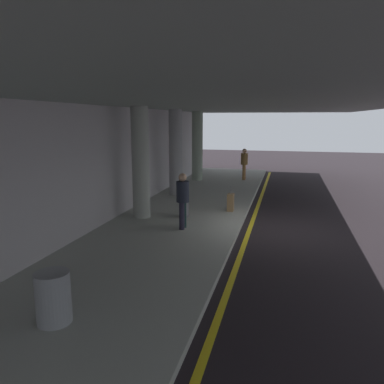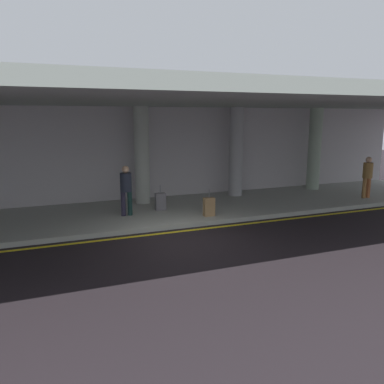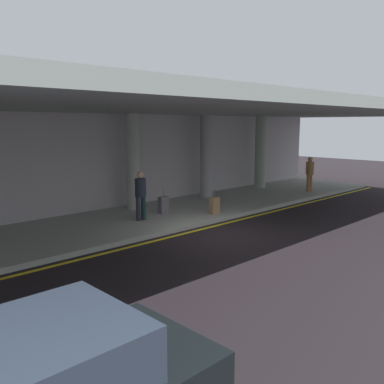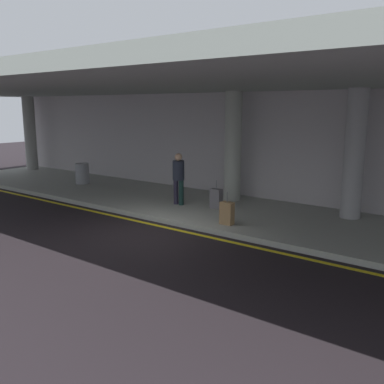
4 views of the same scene
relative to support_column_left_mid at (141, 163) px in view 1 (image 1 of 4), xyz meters
The scene contains 13 objects.
ground_plane 4.79m from the support_column_left_mid, 90.00° to the right, with size 60.00×60.00×0.00m, color black.
sidewalk 2.28m from the support_column_left_mid, 90.00° to the right, with size 26.00×4.20×0.15m, color #9EA098.
lane_stripe_yellow 4.13m from the support_column_left_mid, 90.00° to the right, with size 26.00×0.14×0.01m, color yellow.
support_column_left_mid is the anchor object (origin of this frame).
support_column_center 4.00m from the support_column_left_mid, ahead, with size 0.57×0.57×3.65m, color #9D9C9E.
support_column_right_mid 8.00m from the support_column_left_mid, ahead, with size 0.57×0.57×3.65m, color #97A792.
ceiling_overhang 2.65m from the support_column_left_mid, 90.00° to the right, with size 28.00×13.20×0.30m, color #919B92.
terminal_back_wall 0.98m from the support_column_left_mid, 90.00° to the left, with size 26.00×0.30×3.80m, color #B3ADAF.
traveler_with_luggage 2.16m from the support_column_left_mid, 119.87° to the right, with size 0.38×0.38×1.68m.
person_waiting_for_ride 9.11m from the support_column_left_mid, 15.58° to the right, with size 0.38×0.38×1.68m.
suitcase_upright_primary 2.08m from the support_column_left_mid, 78.50° to the right, with size 0.36×0.22×0.90m.
suitcase_upright_secondary 3.53m from the support_column_left_mid, 60.65° to the right, with size 0.36×0.22×0.90m.
trash_bin_steel 6.85m from the support_column_left_mid, behind, with size 0.56×0.56×0.85m, color gray.
Camera 1 is at (-11.46, -0.30, 3.40)m, focal length 35.03 mm.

